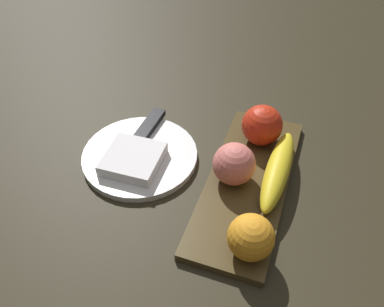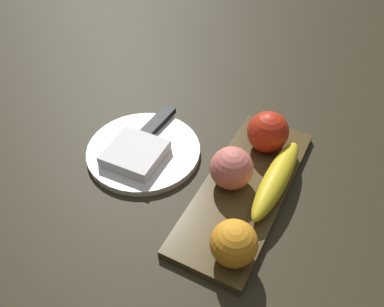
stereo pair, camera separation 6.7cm
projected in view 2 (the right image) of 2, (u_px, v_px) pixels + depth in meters
The scene contains 9 objects.
ground_plane at pixel (232, 194), 0.67m from camera, with size 2.40×2.40×0.00m, color #2C2618.
fruit_tray at pixel (245, 189), 0.67m from camera, with size 0.34×0.13×0.01m, color #4A3B1E.
apple at pixel (268, 132), 0.70m from camera, with size 0.07×0.07×0.07m, color red.
banana at pixel (276, 179), 0.65m from camera, with size 0.19×0.04×0.04m, color gold.
orange_near_apple at pixel (234, 243), 0.55m from camera, with size 0.07×0.07×0.07m, color orange.
peach at pixel (232, 168), 0.64m from camera, with size 0.07×0.07×0.07m, color #DB6F66.
dinner_plate at pixel (144, 151), 0.73m from camera, with size 0.20×0.20×0.01m, color white.
folded_napkin at pixel (135, 153), 0.70m from camera, with size 0.09×0.09×0.02m, color white.
knife at pixel (154, 126), 0.76m from camera, with size 0.18×0.03×0.01m.
Camera 2 is at (0.41, 0.14, 0.52)m, focal length 38.10 mm.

